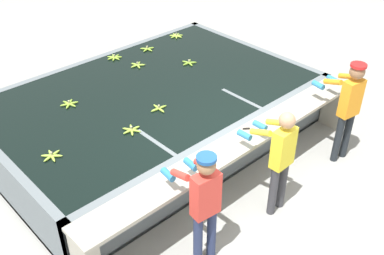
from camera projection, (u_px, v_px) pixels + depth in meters
ground_plane at (248, 196)px, 6.39m from camera, size 80.00×80.00×0.00m
wash_tank at (153, 113)px, 7.45m from camera, size 5.13×3.39×0.87m
work_ledge at (239, 154)px, 6.17m from camera, size 5.13×0.45×0.87m
worker_0 at (204, 200)px, 4.97m from camera, size 0.46×0.73×1.57m
worker_1 at (280, 154)px, 5.70m from camera, size 0.41×0.71×1.55m
worker_2 at (348, 103)px, 6.61m from camera, size 0.48×0.74×1.64m
banana_bunch_floating_0 at (52, 156)px, 5.74m from camera, size 0.28×0.28×0.08m
banana_bunch_floating_1 at (132, 130)px, 6.23m from camera, size 0.28×0.26×0.08m
banana_bunch_floating_2 at (189, 63)px, 7.99m from camera, size 0.26×0.28×0.08m
banana_bunch_floating_3 at (176, 36)px, 9.02m from camera, size 0.27×0.28×0.08m
banana_bunch_floating_4 at (69, 104)px, 6.81m from camera, size 0.28×0.28×0.08m
banana_bunch_floating_5 at (159, 108)px, 6.70m from camera, size 0.28×0.28×0.08m
banana_bunch_floating_6 at (114, 57)px, 8.18m from camera, size 0.28×0.28×0.08m
banana_bunch_floating_7 at (137, 65)px, 7.92m from camera, size 0.27×0.28×0.08m
banana_bunch_floating_8 at (147, 49)px, 8.49m from camera, size 0.28×0.27×0.08m
knife_0 at (251, 128)px, 6.27m from camera, size 0.29×0.24×0.02m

